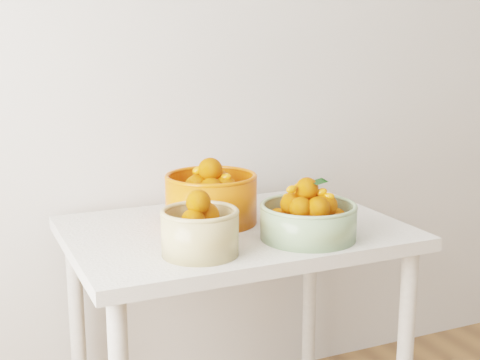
% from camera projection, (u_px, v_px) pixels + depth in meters
% --- Properties ---
extents(table, '(1.00, 0.70, 0.75)m').
position_uv_depth(table, '(235.00, 256.00, 2.06)').
color(table, silver).
rests_on(table, ground).
extents(bowl_cream, '(0.25, 0.25, 0.18)m').
position_uv_depth(bowl_cream, '(200.00, 230.00, 1.77)').
color(bowl_cream, tan).
rests_on(bowl_cream, table).
extents(bowl_green, '(0.31, 0.31, 0.18)m').
position_uv_depth(bowl_green, '(308.00, 218.00, 1.91)').
color(bowl_green, '#85A477').
rests_on(bowl_green, table).
extents(bowl_orange, '(0.36, 0.36, 0.21)m').
position_uv_depth(bowl_orange, '(211.00, 197.00, 2.06)').
color(bowl_orange, '#E94F0E').
rests_on(bowl_orange, table).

